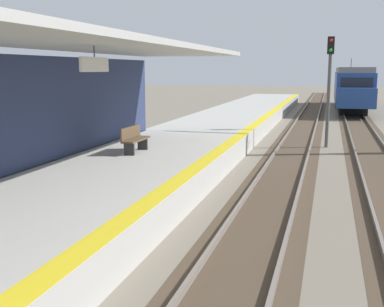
% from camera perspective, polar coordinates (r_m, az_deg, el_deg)
% --- Properties ---
extents(station_platform, '(5.00, 80.00, 0.91)m').
position_cam_1_polar(station_platform, '(17.40, -4.18, -0.89)').
color(station_platform, '#B7B5AD').
rests_on(station_platform, ground).
extents(track_pair_nearest_platform, '(2.34, 120.00, 0.16)m').
position_cam_1_polar(track_pair_nearest_platform, '(20.44, 11.44, -0.58)').
color(track_pair_nearest_platform, '#4C3D2D').
rests_on(track_pair_nearest_platform, ground).
extents(track_pair_middle, '(2.34, 120.00, 0.16)m').
position_cam_1_polar(track_pair_middle, '(20.48, 20.97, -1.03)').
color(track_pair_middle, '#4C3D2D').
rests_on(track_pair_middle, ground).
extents(approaching_train, '(2.93, 19.60, 4.76)m').
position_cam_1_polar(approaching_train, '(47.45, 18.33, 7.58)').
color(approaching_train, navy).
rests_on(approaching_train, ground).
extents(rail_signal_post, '(0.32, 0.34, 5.20)m').
position_cam_1_polar(rail_signal_post, '(23.84, 15.90, 8.32)').
color(rail_signal_post, '#4C4C4C').
rests_on(rail_signal_post, ground).
extents(platform_bench, '(0.45, 1.60, 0.88)m').
position_cam_1_polar(platform_bench, '(16.59, -6.86, 1.77)').
color(platform_bench, brown).
rests_on(platform_bench, station_platform).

